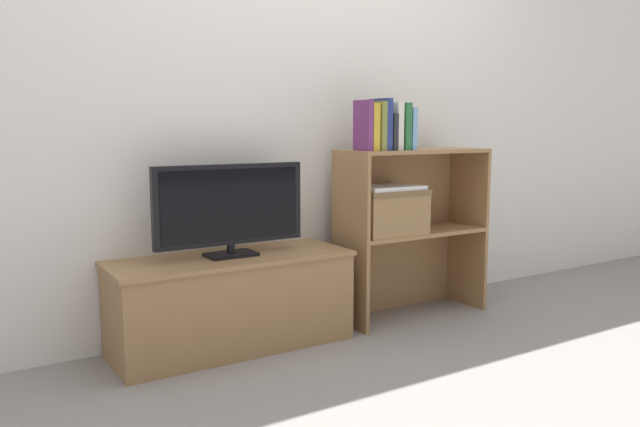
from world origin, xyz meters
The scene contains 16 objects.
ground_plane centered at (0.00, 0.00, 0.00)m, with size 16.00×16.00×0.00m, color gray.
wall_back centered at (0.00, 0.43, 1.20)m, with size 10.00×0.05×2.40m.
tv_stand centered at (-0.45, 0.20, 0.21)m, with size 1.09×0.41×0.42m.
tv centered at (-0.45, 0.19, 0.65)m, with size 0.70×0.14×0.41m.
bookshelf_lower_tier centered at (0.57, 0.21, 0.29)m, with size 0.81×0.31×0.46m.
bookshelf_upper_tier centered at (0.57, 0.21, 0.73)m, with size 0.81×0.31×0.43m.
book_plum centered at (0.21, 0.10, 1.01)m, with size 0.03×0.13×0.24m.
book_mustard centered at (0.25, 0.10, 1.00)m, with size 0.04×0.13×0.23m.
book_olive centered at (0.28, 0.10, 1.00)m, with size 0.03×0.15×0.24m.
book_navy centered at (0.32, 0.10, 1.01)m, with size 0.03×0.14×0.25m.
book_charcoal centered at (0.35, 0.10, 0.97)m, with size 0.03×0.15×0.18m.
book_ivory centered at (0.39, 0.10, 1.00)m, with size 0.04×0.14×0.23m.
book_forest centered at (0.43, 0.10, 1.00)m, with size 0.04×0.15×0.23m.
book_skyblue centered at (0.47, 0.10, 0.99)m, with size 0.03×0.15×0.21m.
storage_basket_left centered at (0.39, 0.14, 0.58)m, with size 0.37×0.28×0.23m.
laptop centered at (0.39, 0.14, 0.70)m, with size 0.33×0.25×0.02m.
Camera 1 is at (-1.55, -2.35, 1.00)m, focal length 35.00 mm.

